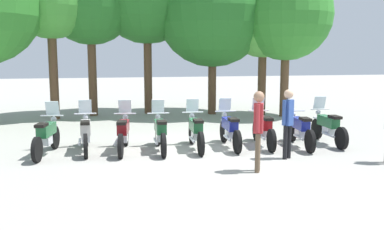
{
  "coord_description": "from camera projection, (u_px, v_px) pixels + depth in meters",
  "views": [
    {
      "loc": [
        -2.59,
        -11.21,
        2.6
      ],
      "look_at": [
        0.0,
        0.5,
        0.9
      ],
      "focal_mm": 39.06,
      "sensor_mm": 36.0,
      "label": 1
    }
  ],
  "objects": [
    {
      "name": "motorcycle_3",
      "position": [
        160.0,
        132.0,
        11.5
      ],
      "size": [
        0.62,
        2.19,
        1.37
      ],
      "rotation": [
        0.0,
        0.0,
        1.53
      ],
      "color": "black",
      "rests_on": "ground_plane"
    },
    {
      "name": "motorcycle_7",
      "position": [
        300.0,
        129.0,
        12.01
      ],
      "size": [
        0.67,
        2.18,
        0.99
      ],
      "rotation": [
        0.0,
        0.0,
        1.43
      ],
      "color": "black",
      "rests_on": "ground_plane"
    },
    {
      "name": "motorcycle_0",
      "position": [
        47.0,
        136.0,
        11.02
      ],
      "size": [
        0.72,
        2.17,
        1.37
      ],
      "rotation": [
        0.0,
        0.0,
        1.39
      ],
      "color": "black",
      "rests_on": "ground_plane"
    },
    {
      "name": "tree_5",
      "position": [
        263.0,
        20.0,
        18.09
      ],
      "size": [
        3.27,
        3.27,
        5.79
      ],
      "color": "brown",
      "rests_on": "ground_plane"
    },
    {
      "name": "tree_4",
      "position": [
        213.0,
        10.0,
        18.23
      ],
      "size": [
        4.99,
        4.99,
        7.09
      ],
      "color": "brown",
      "rests_on": "ground_plane"
    },
    {
      "name": "ground_plane",
      "position": [
        196.0,
        149.0,
        11.76
      ],
      "size": [
        80.0,
        80.0,
        0.0
      ],
      "primitive_type": "plane",
      "color": "#9E9B93"
    },
    {
      "name": "motorcycle_8",
      "position": [
        328.0,
        127.0,
        12.42
      ],
      "size": [
        0.62,
        2.19,
        1.37
      ],
      "rotation": [
        0.0,
        0.0,
        1.51
      ],
      "color": "black",
      "rests_on": "ground_plane"
    },
    {
      "name": "person_1",
      "position": [
        258.0,
        124.0,
        9.33
      ],
      "size": [
        0.32,
        0.4,
        1.83
      ],
      "rotation": [
        0.0,
        0.0,
        2.69
      ],
      "color": "brown",
      "rests_on": "ground_plane"
    },
    {
      "name": "motorcycle_1",
      "position": [
        86.0,
        133.0,
        11.42
      ],
      "size": [
        0.62,
        2.19,
        1.37
      ],
      "rotation": [
        0.0,
        0.0,
        1.59
      ],
      "color": "black",
      "rests_on": "ground_plane"
    },
    {
      "name": "tree_6",
      "position": [
        286.0,
        15.0,
        17.56
      ],
      "size": [
        3.85,
        3.85,
        6.25
      ],
      "color": "brown",
      "rests_on": "ground_plane"
    },
    {
      "name": "motorcycle_4",
      "position": [
        196.0,
        131.0,
        11.71
      ],
      "size": [
        0.62,
        2.19,
        1.37
      ],
      "rotation": [
        0.0,
        0.0,
        1.51
      ],
      "color": "black",
      "rests_on": "ground_plane"
    },
    {
      "name": "motorcycle_6",
      "position": [
        263.0,
        128.0,
        12.11
      ],
      "size": [
        0.64,
        2.19,
        1.37
      ],
      "rotation": [
        0.0,
        0.0,
        1.46
      ],
      "color": "black",
      "rests_on": "ground_plane"
    },
    {
      "name": "motorcycle_5",
      "position": [
        230.0,
        129.0,
        11.93
      ],
      "size": [
        0.62,
        2.19,
        1.37
      ],
      "rotation": [
        0.0,
        0.0,
        1.51
      ],
      "color": "black",
      "rests_on": "ground_plane"
    },
    {
      "name": "person_0",
      "position": [
        288.0,
        118.0,
        10.51
      ],
      "size": [
        0.38,
        0.32,
        1.77
      ],
      "rotation": [
        0.0,
        0.0,
        5.25
      ],
      "color": "black",
      "rests_on": "ground_plane"
    },
    {
      "name": "motorcycle_2",
      "position": [
        123.0,
        133.0,
        11.42
      ],
      "size": [
        0.69,
        2.18,
        1.37
      ],
      "rotation": [
        0.0,
        0.0,
        1.42
      ],
      "color": "black",
      "rests_on": "ground_plane"
    }
  ]
}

